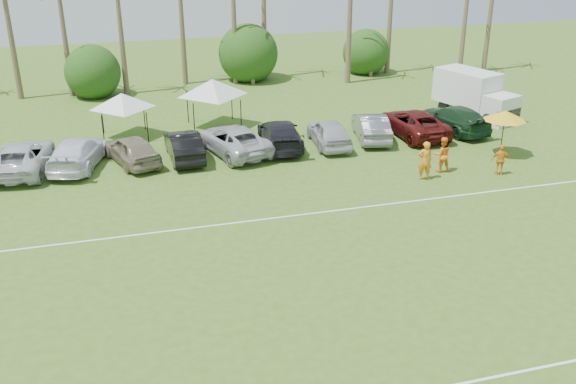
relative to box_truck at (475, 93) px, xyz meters
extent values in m
cube|color=white|center=(-18.14, -11.57, -1.55)|extent=(80.00, 0.10, 0.01)
cone|color=brown|center=(-26.14, 12.43, 3.94)|extent=(0.44, 0.44, 11.00)
cone|color=brown|center=(-22.14, 12.43, 2.44)|extent=(0.44, 0.44, 8.00)
cone|color=brown|center=(-18.14, 12.43, 2.94)|extent=(0.44, 0.44, 9.00)
cone|color=brown|center=(-14.14, 12.43, 3.44)|extent=(0.44, 0.44, 10.00)
cone|color=brown|center=(-10.14, 12.43, 3.94)|extent=(0.44, 0.44, 11.00)
cone|color=brown|center=(-5.14, 12.43, 2.44)|extent=(0.44, 0.44, 8.00)
cone|color=brown|center=(-0.14, 12.43, 2.94)|extent=(0.44, 0.44, 9.00)
cone|color=brown|center=(4.86, 12.43, 3.44)|extent=(0.44, 0.44, 10.00)
cone|color=brown|center=(8.86, 12.43, 3.94)|extent=(0.44, 0.44, 11.00)
cylinder|color=brown|center=(-24.14, 13.43, -0.86)|extent=(0.30, 0.30, 1.40)
sphere|color=#1A4011|center=(-24.14, 13.43, 0.24)|extent=(4.00, 4.00, 4.00)
cylinder|color=brown|center=(-12.14, 13.43, -0.86)|extent=(0.30, 0.30, 1.40)
sphere|color=#1A4011|center=(-12.14, 13.43, 0.24)|extent=(4.00, 4.00, 4.00)
cylinder|color=brown|center=(-2.14, 13.43, -0.86)|extent=(0.30, 0.30, 1.40)
sphere|color=#1A4011|center=(-2.14, 13.43, 0.24)|extent=(4.00, 4.00, 4.00)
imported|color=orange|center=(-8.25, -9.22, -0.56)|extent=(0.80, 0.59, 2.01)
imported|color=orange|center=(-6.90, -8.49, -0.62)|extent=(1.03, 0.87, 1.88)
imported|color=orange|center=(-4.22, -9.72, -0.76)|extent=(1.02, 0.71, 1.61)
cube|color=silver|center=(-0.24, 0.67, 0.25)|extent=(3.44, 4.57, 2.21)
cube|color=silver|center=(0.70, -2.00, -0.63)|extent=(2.45, 2.18, 1.86)
cube|color=black|center=(0.92, -2.63, -0.90)|extent=(2.01, 0.93, 0.88)
cube|color=#E5590C|center=(0.81, 1.04, -0.15)|extent=(0.49, 1.34, 0.80)
cylinder|color=black|center=(-0.19, -2.13, -1.16)|extent=(0.51, 0.84, 0.80)
cylinder|color=black|center=(1.48, -1.54, -1.16)|extent=(0.51, 0.84, 0.80)
cylinder|color=black|center=(-1.42, 1.38, -1.16)|extent=(0.51, 0.84, 0.80)
cylinder|color=black|center=(0.24, 1.96, -1.16)|extent=(0.51, 0.84, 0.80)
cylinder|color=black|center=(-23.70, 0.48, -0.66)|extent=(0.06, 0.06, 1.80)
cylinder|color=black|center=(-21.19, 0.48, -0.66)|extent=(0.06, 0.06, 1.80)
cylinder|color=black|center=(-23.70, 2.99, -0.66)|extent=(0.06, 0.06, 1.80)
cylinder|color=black|center=(-21.19, 2.99, -0.66)|extent=(0.06, 0.06, 1.80)
pyramid|color=silver|center=(-22.44, 1.73, 1.14)|extent=(3.90, 3.90, 0.90)
cylinder|color=black|center=(-18.41, 0.81, -0.54)|extent=(0.06, 0.06, 2.05)
cylinder|color=black|center=(-15.53, 0.81, -0.54)|extent=(0.06, 0.06, 2.05)
cylinder|color=black|center=(-18.41, 3.69, -0.54)|extent=(0.06, 0.06, 2.05)
cylinder|color=black|center=(-15.53, 3.69, -0.54)|extent=(0.06, 0.06, 2.05)
pyramid|color=silver|center=(-16.97, 2.25, 1.51)|extent=(4.42, 4.42, 1.02)
cylinder|color=black|center=(-2.57, -7.22, -0.40)|extent=(0.05, 0.05, 2.31)
cone|color=gold|center=(-2.57, -7.22, 0.75)|extent=(2.31, 2.31, 0.53)
imported|color=silver|center=(-27.84, -2.56, -0.78)|extent=(3.25, 5.88, 1.56)
imported|color=white|center=(-25.06, -2.62, -0.78)|extent=(3.55, 5.76, 1.56)
imported|color=gray|center=(-22.29, -2.90, -0.78)|extent=(3.20, 4.92, 1.56)
imported|color=black|center=(-19.51, -2.94, -0.78)|extent=(1.78, 4.77, 1.56)
imported|color=#B9B9BC|center=(-16.73, -2.78, -0.78)|extent=(3.99, 6.09, 1.56)
imported|color=black|center=(-13.96, -2.52, -0.78)|extent=(2.80, 5.59, 1.56)
imported|color=#B8B9BF|center=(-11.18, -3.02, -0.78)|extent=(2.17, 4.70, 1.56)
imported|color=slate|center=(-8.40, -2.61, -0.78)|extent=(2.59, 4.96, 1.56)
imported|color=#561311|center=(-5.62, -2.62, -0.78)|extent=(2.76, 5.68, 1.56)
imported|color=#18381D|center=(-2.85, -2.50, -0.78)|extent=(2.96, 5.63, 1.56)
camera|label=1|loc=(-23.04, -36.28, 10.74)|focal=40.00mm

